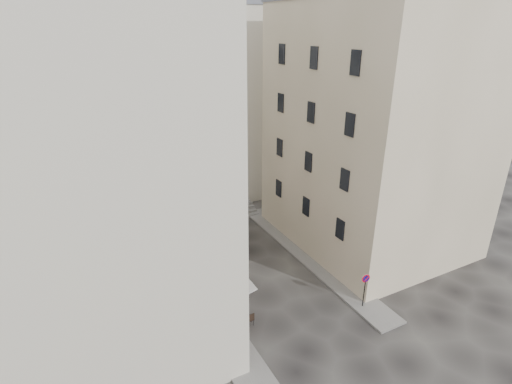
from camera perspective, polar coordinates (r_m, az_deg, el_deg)
ground at (r=27.28m, az=2.96°, el=-14.37°), size 90.00×90.00×0.00m
sidewalk_left at (r=28.75m, az=-9.16°, el=-12.33°), size 2.00×22.00×0.12m
sidewalk_right at (r=31.37m, az=7.37°, el=-8.94°), size 2.00×18.00×0.12m
building_left at (r=22.50m, az=-24.62°, el=4.80°), size 12.20×16.20×20.60m
building_right at (r=31.80m, az=16.78°, el=8.85°), size 12.20×14.20×18.60m
building_back at (r=39.63m, az=-12.32°, el=11.92°), size 18.20×10.20×18.60m
cafe_storefront at (r=25.42m, az=-6.78°, el=-12.42°), size 1.74×7.30×3.50m
stone_steps at (r=36.84m, az=-6.91°, el=-3.21°), size 9.00×3.15×0.80m
bollard_near at (r=25.07m, az=-2.54°, el=-16.72°), size 0.12×0.12×0.98m
bollard_mid at (r=27.65m, az=-5.69°, el=-12.55°), size 0.12×0.12×0.98m
bollard_far at (r=30.40m, az=-8.21°, el=-9.08°), size 0.12×0.12×0.98m
no_parking_sign at (r=26.02m, az=15.34°, el=-12.62°), size 0.56×0.13×2.46m
bistro_table_a at (r=24.58m, az=-1.83°, el=-17.91°), size 1.24×0.58×0.87m
bistro_table_b at (r=25.75m, az=-3.32°, el=-15.68°), size 1.29×0.60×0.91m
bistro_table_c at (r=26.26m, az=-4.54°, el=-14.91°), size 1.21×0.57×0.85m
bistro_table_d at (r=28.01m, az=-5.24°, el=-12.08°), size 1.37×0.64×0.97m
bistro_table_e at (r=29.74m, az=-6.74°, el=-10.05°), size 1.15×0.54×0.81m
pedestrian at (r=27.06m, az=-4.48°, el=-12.66°), size 0.70×0.62×1.60m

